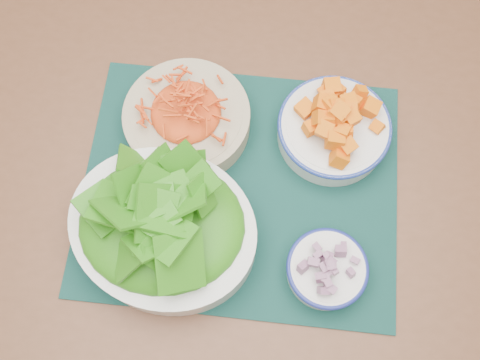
% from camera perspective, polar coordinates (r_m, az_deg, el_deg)
% --- Properties ---
extents(ground, '(4.00, 4.00, 0.00)m').
position_cam_1_polar(ground, '(1.60, -1.69, -6.93)').
color(ground, olive).
rests_on(ground, ground).
extents(table, '(1.33, 0.91, 0.75)m').
position_cam_1_polar(table, '(0.94, -1.38, -2.37)').
color(table, brown).
rests_on(table, ground).
extents(placemat, '(0.51, 0.42, 0.00)m').
position_cam_1_polar(placemat, '(0.86, -0.00, -0.73)').
color(placemat, black).
rests_on(placemat, table).
extents(carrot_bowl, '(0.27, 0.27, 0.08)m').
position_cam_1_polar(carrot_bowl, '(0.87, -5.72, 6.83)').
color(carrot_bowl, tan).
rests_on(carrot_bowl, placemat).
extents(squash_bowl, '(0.23, 0.23, 0.08)m').
position_cam_1_polar(squash_bowl, '(0.86, 10.06, 5.67)').
color(squash_bowl, silver).
rests_on(squash_bowl, placemat).
extents(lettuce_bowl, '(0.34, 0.32, 0.13)m').
position_cam_1_polar(lettuce_bowl, '(0.78, -8.32, -4.80)').
color(lettuce_bowl, silver).
rests_on(lettuce_bowl, placemat).
extents(onion_bowl, '(0.15, 0.15, 0.06)m').
position_cam_1_polar(onion_bowl, '(0.80, 9.27, -9.33)').
color(onion_bowl, silver).
rests_on(onion_bowl, placemat).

